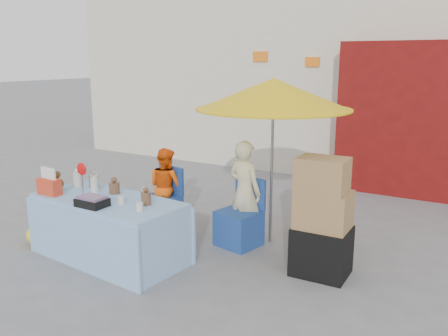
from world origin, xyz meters
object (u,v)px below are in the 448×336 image
Objects in this scene: chair_left at (161,210)px; chair_right at (240,226)px; umbrella at (273,95)px; vendor_orange at (166,187)px; market_table at (108,227)px; vendor_beige at (245,192)px; box_stack at (322,222)px.

chair_left and chair_right have the same top height.
chair_right is 0.41× the size of umbrella.
chair_left is at bearing -167.17° from chair_right.
vendor_orange reaches higher than chair_left.
umbrella reaches higher than market_table.
box_stack is at bearing 173.08° from vendor_beige.
market_table is 1.61m from chair_right.
vendor_beige is at bearing -153.43° from umbrella.
vendor_beige is at bearing 104.32° from chair_right.
market_table is 2.33× the size of chair_left.
vendor_orange is 0.85× the size of box_stack.
chair_right is at bearing 166.24° from box_stack.
umbrella is at bearing 146.78° from box_stack.
vendor_orange is at bearing 170.15° from box_stack.
vendor_orange is at bearing 12.83° from vendor_beige.
chair_left is 0.41× the size of umbrella.
box_stack is at bearing -0.93° from chair_right.
chair_right is (1.14, 1.13, -0.12)m from market_table.
market_table is 1.51× the size of box_stack.
chair_left is at bearing -169.57° from umbrella.
market_table is at bearing -135.46° from umbrella.
box_stack reaches higher than market_table.
chair_left is 0.65× the size of box_stack.
vendor_beige is (1.14, 1.27, 0.29)m from market_table.
market_table reaches higher than chair_right.
chair_left is at bearing 18.99° from vendor_beige.
vendor_orange reaches higher than chair_right.
vendor_beige reaches higher than market_table.
umbrella is at bearing 56.66° from chair_right.
box_stack is (2.31, 0.85, 0.23)m from market_table.
market_table is 1.73m from vendor_beige.
umbrella is (1.55, 0.28, 1.64)m from chair_left.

